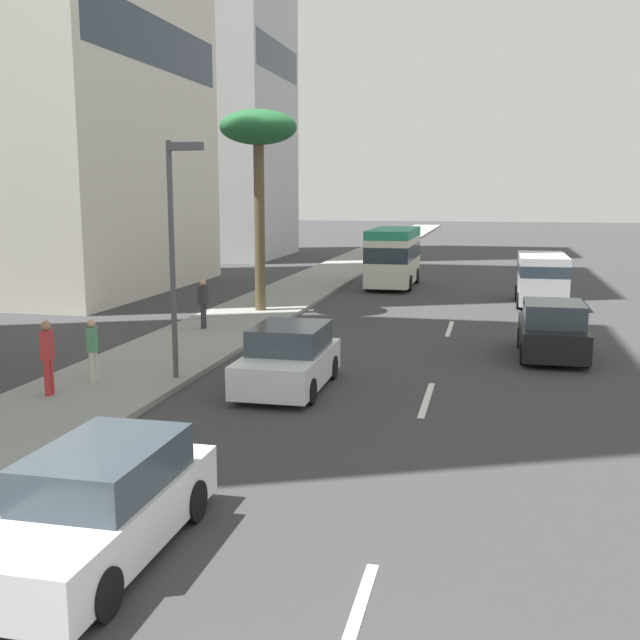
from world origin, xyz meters
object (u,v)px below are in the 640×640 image
at_px(palm_tree, 258,136).
at_px(pedestrian_by_tree, 93,347).
at_px(street_lamp, 176,232).
at_px(car_lead, 101,505).
at_px(car_fourth, 552,331).
at_px(minibus_fifth, 393,255).
at_px(car_third, 289,359).
at_px(pedestrian_near_lamp, 48,354).
at_px(van_second, 542,276).
at_px(pedestrian_mid_block, 203,301).

bearing_deg(palm_tree, pedestrian_by_tree, 177.04).
height_order(palm_tree, street_lamp, palm_tree).
xyz_separation_m(car_lead, pedestrian_by_tree, (8.41, 4.83, 0.30)).
height_order(car_lead, car_fourth, car_fourth).
bearing_deg(minibus_fifth, car_third, 0.32).
xyz_separation_m(pedestrian_near_lamp, pedestrian_by_tree, (1.50, -0.33, -0.13)).
relative_size(van_second, car_fourth, 1.13).
bearing_deg(van_second, minibus_fifth, 54.46).
bearing_deg(car_third, pedestrian_near_lamp, -65.36).
distance_m(pedestrian_near_lamp, palm_tree, 15.26).
xyz_separation_m(car_fourth, street_lamp, (-5.50, 9.79, 3.17)).
relative_size(car_lead, palm_tree, 0.55).
xyz_separation_m(pedestrian_by_tree, palm_tree, (12.48, -0.64, 6.17)).
bearing_deg(van_second, pedestrian_by_tree, 145.33).
height_order(van_second, car_fourth, van_second).
distance_m(van_second, minibus_fifth, 8.97).
xyz_separation_m(van_second, pedestrian_near_lamp, (-19.05, 12.48, -0.13)).
distance_m(car_lead, pedestrian_near_lamp, 8.64).
xyz_separation_m(pedestrian_mid_block, palm_tree, (4.59, -0.71, 6.07)).
bearing_deg(street_lamp, pedestrian_mid_block, 16.56).
height_order(pedestrian_near_lamp, palm_tree, palm_tree).
bearing_deg(car_lead, car_fourth, 154.63).
relative_size(pedestrian_near_lamp, pedestrian_mid_block, 1.02).
bearing_deg(street_lamp, van_second, -31.17).
height_order(pedestrian_near_lamp, pedestrian_mid_block, pedestrian_near_lamp).
distance_m(car_lead, car_fourth, 16.32).
bearing_deg(pedestrian_mid_block, palm_tree, -81.35).
relative_size(van_second, street_lamp, 0.76).
distance_m(pedestrian_near_lamp, pedestrian_by_tree, 1.54).
bearing_deg(pedestrian_by_tree, car_fourth, -76.31).
bearing_deg(car_fourth, pedestrian_by_tree, 118.21).
height_order(car_lead, van_second, van_second).
height_order(pedestrian_mid_block, palm_tree, palm_tree).
distance_m(minibus_fifth, pedestrian_by_tree, 23.29).
bearing_deg(pedestrian_by_tree, palm_tree, -17.48).
height_order(minibus_fifth, pedestrian_by_tree, minibus_fifth).
relative_size(minibus_fifth, palm_tree, 0.78).
bearing_deg(car_lead, pedestrian_by_tree, -150.14).
distance_m(car_third, pedestrian_by_tree, 5.06).
xyz_separation_m(van_second, minibus_fifth, (5.21, 7.30, 0.39)).
bearing_deg(van_second, car_third, 156.66).
xyz_separation_m(minibus_fifth, pedestrian_mid_block, (-14.88, 4.91, -0.55)).
distance_m(van_second, pedestrian_near_lamp, 22.78).
relative_size(van_second, pedestrian_by_tree, 2.87).
bearing_deg(pedestrian_near_lamp, pedestrian_by_tree, 158.06).
xyz_separation_m(car_third, pedestrian_near_lamp, (-2.43, 5.31, 0.39)).
bearing_deg(car_third, street_lamp, -88.12).
distance_m(minibus_fifth, palm_tree, 12.40).
bearing_deg(van_second, pedestrian_mid_block, 128.36).
bearing_deg(street_lamp, car_lead, -163.16).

